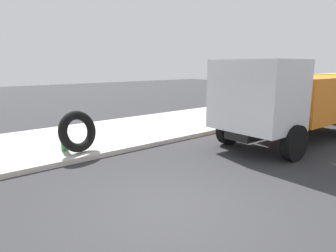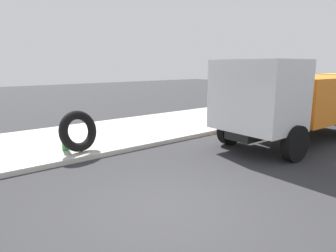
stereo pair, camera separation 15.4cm
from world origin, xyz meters
TOP-DOWN VIEW (x-y plane):
  - ground_plane at (0.00, 0.00)m, footprint 80.00×80.00m
  - sidewalk_curb at (0.00, 6.50)m, footprint 36.00×5.00m
  - fire_hydrant at (-0.12, 5.04)m, footprint 0.23×0.53m
  - loose_tire at (0.15, 4.59)m, footprint 1.37×0.75m
  - dump_truck_orange at (7.05, 1.22)m, footprint 7.07×2.96m

SIDE VIEW (x-z plane):
  - ground_plane at x=0.00m, z-range 0.00..0.00m
  - sidewalk_curb at x=0.00m, z-range 0.00..0.15m
  - fire_hydrant at x=-0.12m, z-range 0.18..1.08m
  - loose_tire at x=0.15m, z-range 0.15..1.47m
  - dump_truck_orange at x=7.05m, z-range 0.11..3.11m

